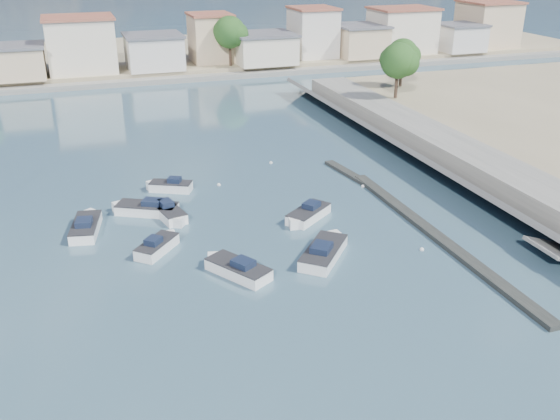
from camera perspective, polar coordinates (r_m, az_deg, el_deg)
The scene contains 16 objects.
ground at distance 71.51m, azimuth -3.78°, elevation 6.80°, with size 400.00×400.00×0.00m, color #2B4857.
seawall_walkway at distance 56.84m, azimuth 22.30°, elevation 1.46°, with size 5.00×90.00×1.80m, color slate.
breakwater at distance 50.31m, azimuth 12.27°, elevation -0.96°, with size 2.00×31.02×0.35m.
far_shore_land at distance 121.11m, azimuth -10.53°, elevation 13.77°, with size 160.00×40.00×1.40m, color gray.
far_shore_quay at distance 100.79m, azimuth -8.57°, elevation 11.78°, with size 160.00×2.50×0.80m, color slate.
far_town at distance 108.05m, azimuth -3.56°, elevation 15.22°, with size 113.01×12.80×8.35m.
shore_trees at distance 98.84m, azimuth -3.53°, elevation 15.19°, with size 74.56×38.32×7.92m.
motorboat_a at distance 41.88m, azimuth -4.09°, elevation -5.37°, with size 3.97×4.87×1.48m.
motorboat_b at distance 45.59m, azimuth -11.04°, elevation -3.24°, with size 3.58×3.79×1.48m.
motorboat_c at distance 51.94m, azimuth -12.33°, elevation 0.09°, with size 5.28×3.98×1.48m.
motorboat_d at distance 49.62m, azimuth 2.48°, elevation -0.50°, with size 4.44×3.99×1.48m.
motorboat_e at distance 49.98m, azimuth -17.28°, elevation -1.43°, with size 2.74×5.31×1.48m.
motorboat_f at distance 56.22m, azimuth -10.14°, elevation 2.11°, with size 4.01×2.94×1.48m.
motorboat_g at distance 50.68m, azimuth -10.07°, elevation -0.33°, with size 2.52×4.83×1.48m.
motorboat_h at distance 44.10m, azimuth 4.11°, elevation -3.79°, with size 4.96×5.36×1.48m.
mooring_buoys at distance 47.97m, azimuth 7.54°, elevation -2.02°, with size 17.19×37.99×0.33m.
Camera 1 is at (-17.67, -26.15, 20.64)m, focal length 40.00 mm.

